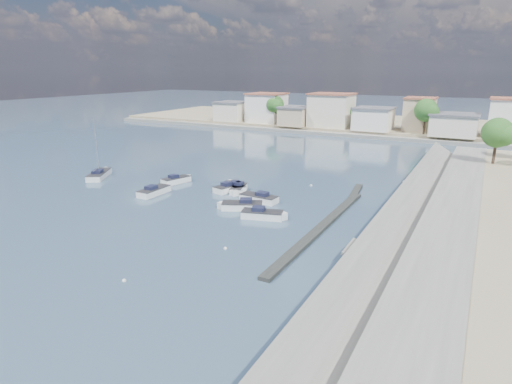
% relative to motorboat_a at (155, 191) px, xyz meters
% --- Properties ---
extents(ground, '(400.00, 400.00, 0.00)m').
position_rel_motorboat_a_xyz_m(ground, '(16.40, 28.46, -0.38)').
color(ground, '#2E435D').
rests_on(ground, ground).
extents(seawall_walkway, '(5.00, 90.00, 1.80)m').
position_rel_motorboat_a_xyz_m(seawall_walkway, '(34.90, 1.46, 0.52)').
color(seawall_walkway, slate).
rests_on(seawall_walkway, ground).
extents(breakwater, '(2.00, 31.02, 0.35)m').
position_rel_motorboat_a_xyz_m(breakwater, '(23.30, 1.15, -0.21)').
color(breakwater, black).
rests_on(breakwater, ground).
extents(far_shore_land, '(160.00, 40.00, 1.40)m').
position_rel_motorboat_a_xyz_m(far_shore_land, '(16.40, 80.46, 0.32)').
color(far_shore_land, gray).
rests_on(far_shore_land, ground).
extents(far_shore_quay, '(160.00, 2.50, 0.80)m').
position_rel_motorboat_a_xyz_m(far_shore_quay, '(16.40, 59.46, 0.02)').
color(far_shore_quay, slate).
rests_on(far_shore_quay, ground).
extents(far_town, '(113.01, 12.80, 8.35)m').
position_rel_motorboat_a_xyz_m(far_town, '(27.11, 65.38, 4.56)').
color(far_town, beige).
rests_on(far_town, far_shore_land).
extents(shore_trees, '(74.56, 38.32, 7.92)m').
position_rel_motorboat_a_xyz_m(shore_trees, '(24.74, 56.58, 5.84)').
color(shore_trees, '#38281E').
rests_on(shore_trees, ground).
extents(motorboat_a, '(1.89, 5.25, 1.48)m').
position_rel_motorboat_a_xyz_m(motorboat_a, '(0.00, 0.00, 0.00)').
color(motorboat_a, white).
rests_on(motorboat_a, ground).
extents(motorboat_b, '(2.85, 4.98, 1.48)m').
position_rel_motorboat_a_xyz_m(motorboat_b, '(7.77, 6.05, -0.00)').
color(motorboat_b, white).
rests_on(motorboat_b, ground).
extents(motorboat_c, '(5.32, 2.13, 1.48)m').
position_rel_motorboat_a_xyz_m(motorboat_c, '(13.18, 3.50, 0.00)').
color(motorboat_c, white).
rests_on(motorboat_c, ground).
extents(motorboat_d, '(5.16, 3.78, 1.48)m').
position_rel_motorboat_a_xyz_m(motorboat_d, '(12.86, -0.17, -0.00)').
color(motorboat_d, white).
rests_on(motorboat_d, ground).
extents(motorboat_e, '(2.76, 4.71, 1.48)m').
position_rel_motorboat_a_xyz_m(motorboat_e, '(-1.06, 5.90, -0.00)').
color(motorboat_e, white).
rests_on(motorboat_e, ground).
extents(motorboat_f, '(4.28, 4.04, 1.48)m').
position_rel_motorboat_a_xyz_m(motorboat_f, '(7.94, 6.86, -0.00)').
color(motorboat_f, white).
rests_on(motorboat_f, ground).
extents(motorboat_g, '(2.39, 4.37, 1.48)m').
position_rel_motorboat_a_xyz_m(motorboat_g, '(9.13, 5.76, 0.00)').
color(motorboat_g, white).
rests_on(motorboat_g, ground).
extents(motorboat_h, '(5.07, 2.96, 1.48)m').
position_rel_motorboat_a_xyz_m(motorboat_h, '(16.85, -1.64, -0.00)').
color(motorboat_h, white).
rests_on(motorboat_h, ground).
extents(sailboat, '(4.95, 6.37, 9.00)m').
position_rel_motorboat_a_xyz_m(sailboat, '(-13.49, 3.06, 0.03)').
color(sailboat, white).
rests_on(sailboat, ground).
extents(mooring_buoys, '(14.48, 41.56, 0.32)m').
position_rel_motorboat_a_xyz_m(mooring_buoys, '(21.83, 2.09, -0.33)').
color(mooring_buoys, white).
rests_on(mooring_buoys, ground).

